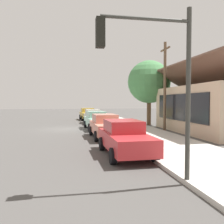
% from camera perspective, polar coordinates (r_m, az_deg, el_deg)
% --- Properties ---
extents(ground_plane, '(120.00, 120.00, 0.00)m').
position_cam_1_polar(ground_plane, '(22.07, -10.60, -3.99)').
color(ground_plane, '#4C4947').
extents(sidewalk_curb, '(60.00, 4.20, 0.16)m').
position_cam_1_polar(sidewalk_curb, '(22.73, 3.69, -3.56)').
color(sidewalk_curb, beige).
rests_on(sidewalk_curb, ground).
extents(car_mustard, '(4.45, 2.17, 1.59)m').
position_cam_1_polar(car_mustard, '(32.59, -5.80, -0.44)').
color(car_mustard, gold).
rests_on(car_mustard, ground).
extents(car_ivory, '(4.43, 2.03, 1.59)m').
position_cam_1_polar(car_ivory, '(27.17, -4.57, -1.02)').
color(car_ivory, silver).
rests_on(car_ivory, ground).
extents(car_seafoam, '(4.82, 2.15, 1.59)m').
position_cam_1_polar(car_seafoam, '(21.61, -3.69, -1.92)').
color(car_seafoam, '#9ED1BC').
rests_on(car_seafoam, ground).
extents(car_coral, '(4.62, 2.01, 1.59)m').
position_cam_1_polar(car_coral, '(16.47, -1.54, -3.30)').
color(car_coral, '#EA8C75').
rests_on(car_coral, ground).
extents(car_cherry, '(4.61, 2.04, 1.59)m').
position_cam_1_polar(car_cherry, '(11.17, 3.07, -6.07)').
color(car_cherry, red).
rests_on(car_cherry, ground).
extents(storefront_building, '(10.76, 6.87, 5.57)m').
position_cam_1_polar(storefront_building, '(21.13, 23.82, 0.97)').
color(storefront_building, '#CCB293').
rests_on(storefront_building, ground).
extents(shade_tree, '(4.47, 4.47, 6.78)m').
position_cam_1_polar(shade_tree, '(25.61, 8.82, 7.05)').
color(shade_tree, brown).
rests_on(shade_tree, ground).
extents(traffic_light_main, '(0.37, 2.79, 5.20)m').
position_cam_1_polar(traffic_light_main, '(7.04, 9.96, 10.73)').
color(traffic_light_main, '#383833').
rests_on(traffic_light_main, ground).
extents(utility_pole_wooden, '(1.80, 0.24, 7.50)m').
position_cam_1_polar(utility_pole_wooden, '(20.95, 12.46, 6.41)').
color(utility_pole_wooden, brown).
rests_on(utility_pole_wooden, ground).
extents(fire_hydrant_red, '(0.22, 0.22, 0.71)m').
position_cam_1_polar(fire_hydrant_red, '(15.18, 5.35, -5.01)').
color(fire_hydrant_red, red).
rests_on(fire_hydrant_red, sidewalk_curb).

